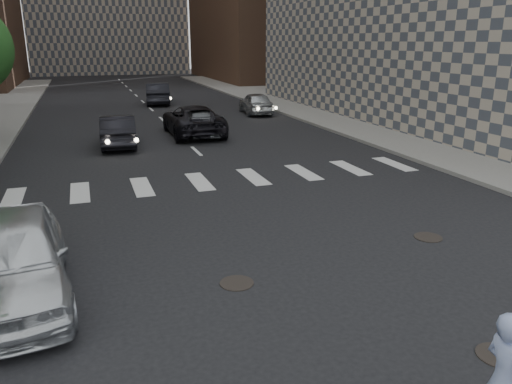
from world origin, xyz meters
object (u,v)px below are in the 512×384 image
silver_sedan (13,259)px  traffic_car_e (158,93)px  traffic_car_c (193,120)px  traffic_car_d (256,103)px  skateboarder (505,383)px  traffic_car_b (202,122)px  traffic_car_a (118,131)px

silver_sedan → traffic_car_e: 30.83m
silver_sedan → traffic_car_c: 17.44m
traffic_car_c → traffic_car_d: (5.66, 6.34, -0.05)m
silver_sedan → skateboarder: bearing=-50.7°
skateboarder → traffic_car_b: bearing=93.8°
silver_sedan → traffic_car_d: 25.64m
traffic_car_a → skateboarder: bearing=101.5°
traffic_car_a → traffic_car_e: traffic_car_e is taller
skateboarder → traffic_car_e: 36.02m
silver_sedan → traffic_car_c: silver_sedan is taller
silver_sedan → traffic_car_c: (6.90, 16.01, -0.05)m
traffic_car_a → traffic_car_c: 4.28m
traffic_car_d → skateboarder: bearing=82.6°
traffic_car_d → traffic_car_b: bearing=57.6°
traffic_car_e → traffic_car_a: bearing=82.6°
skateboarder → traffic_car_c: 22.04m
skateboarder → silver_sedan: size_ratio=0.39×
traffic_car_b → traffic_car_d: traffic_car_d is taller
traffic_car_b → traffic_car_c: traffic_car_c is taller
traffic_car_a → traffic_car_b: size_ratio=0.93×
traffic_car_a → traffic_car_b: traffic_car_a is taller
skateboarder → traffic_car_d: size_ratio=0.45×
skateboarder → silver_sedan: bearing=141.8°
traffic_car_d → silver_sedan: bearing=66.6°
traffic_car_e → silver_sedan: bearing=84.1°
traffic_car_d → traffic_car_c: bearing=54.2°
traffic_car_b → traffic_car_d: (5.27, 6.66, 0.04)m
silver_sedan → traffic_car_c: bearing=61.8°
skateboarder → traffic_car_c: skateboarder is taller
silver_sedan → traffic_car_e: silver_sedan is taller
traffic_car_a → traffic_car_d: traffic_car_a is taller
traffic_car_b → traffic_car_c: size_ratio=0.85×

